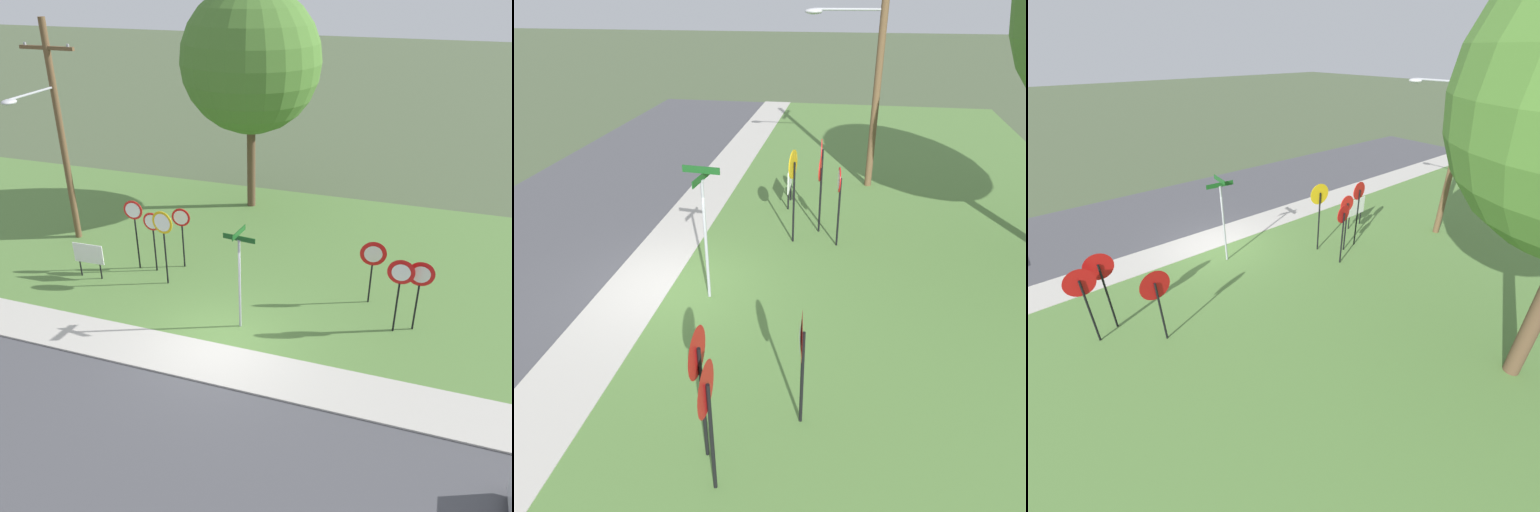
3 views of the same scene
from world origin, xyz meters
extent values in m
plane|color=#4C5B3D|center=(0.00, 0.00, 0.00)|extent=(160.00, 160.00, 0.00)
cube|color=#4C4C51|center=(0.00, -4.80, 0.01)|extent=(44.00, 6.40, 0.01)
cube|color=#BCB7AD|center=(0.00, -0.80, 0.03)|extent=(44.00, 1.60, 0.06)
cube|color=#567F3D|center=(0.00, 6.00, 0.02)|extent=(44.00, 12.00, 0.04)
cylinder|color=black|center=(-3.61, 3.22, 1.00)|extent=(0.06, 0.06, 1.93)
cylinder|color=red|center=(-3.61, 3.18, 1.92)|extent=(0.64, 0.05, 0.64)
cylinder|color=white|center=(-3.61, 3.17, 1.92)|extent=(0.50, 0.02, 0.50)
cylinder|color=black|center=(-2.81, 3.78, 1.02)|extent=(0.06, 0.06, 1.96)
cylinder|color=red|center=(-2.81, 3.74, 1.95)|extent=(0.64, 0.10, 0.64)
cylinder|color=white|center=(-2.81, 3.73, 1.95)|extent=(0.50, 0.06, 0.50)
cylinder|color=black|center=(-4.26, 3.19, 1.18)|extent=(0.06, 0.06, 2.27)
cylinder|color=red|center=(-4.26, 3.15, 2.26)|extent=(0.67, 0.08, 0.67)
cylinder|color=white|center=(-4.26, 3.14, 2.26)|extent=(0.52, 0.05, 0.52)
cylinder|color=black|center=(-2.85, 2.56, 1.19)|extent=(0.06, 0.06, 2.30)
cylinder|color=gold|center=(-2.85, 2.52, 2.28)|extent=(0.75, 0.14, 0.76)
cylinder|color=white|center=(-2.85, 2.50, 2.28)|extent=(0.59, 0.10, 0.59)
cylinder|color=black|center=(5.11, 2.45, 1.01)|extent=(0.06, 0.06, 1.94)
cone|color=red|center=(5.11, 2.41, 1.90)|extent=(0.76, 0.04, 0.76)
cone|color=silver|center=(5.11, 2.38, 1.90)|extent=(0.51, 0.02, 0.51)
cylinder|color=black|center=(4.58, 2.18, 1.07)|extent=(0.06, 0.06, 2.05)
cone|color=red|center=(4.58, 2.14, 2.02)|extent=(0.76, 0.04, 0.76)
cone|color=white|center=(4.58, 2.12, 2.02)|extent=(0.51, 0.02, 0.51)
cylinder|color=black|center=(3.68, 3.51, 0.94)|extent=(0.06, 0.06, 1.81)
cone|color=red|center=(3.68, 3.47, 1.77)|extent=(0.80, 0.12, 0.80)
cone|color=silver|center=(3.68, 3.45, 1.77)|extent=(0.54, 0.07, 0.54)
cylinder|color=#9EA0A8|center=(0.28, 1.01, 1.44)|extent=(0.07, 0.07, 2.80)
cylinder|color=#9EA0A8|center=(0.28, 1.01, 2.86)|extent=(0.09, 0.09, 0.03)
cube|color=#19511E|center=(0.28, 1.01, 2.92)|extent=(0.96, 0.11, 0.15)
cube|color=#19511E|center=(0.28, 1.01, 3.09)|extent=(0.10, 0.81, 0.15)
cylinder|color=brown|center=(-7.80, 4.67, 4.01)|extent=(0.24, 0.24, 7.94)
cube|color=brown|center=(-7.80, 4.67, 7.03)|extent=(2.10, 0.12, 0.12)
cylinder|color=gray|center=(-8.65, 4.67, 7.13)|extent=(0.09, 0.09, 0.10)
cylinder|color=gray|center=(-6.95, 4.67, 7.13)|extent=(0.09, 0.09, 0.10)
cylinder|color=#9EA0A8|center=(-7.80, 3.57, 5.76)|extent=(0.08, 2.20, 0.08)
ellipsoid|color=#B7B7BC|center=(-7.80, 2.47, 5.70)|extent=(0.40, 0.56, 0.18)
cylinder|color=black|center=(-5.89, 2.09, 0.32)|extent=(0.05, 0.05, 0.55)
cylinder|color=black|center=(-5.12, 2.12, 0.32)|extent=(0.05, 0.05, 0.55)
cube|color=white|center=(-5.51, 2.10, 0.94)|extent=(1.10, 0.06, 0.70)
cylinder|color=brown|center=(-2.38, 9.85, 2.39)|extent=(0.36, 0.36, 4.69)
sphere|color=#47752D|center=(-2.38, 9.85, 6.14)|extent=(5.63, 5.63, 5.63)
camera|label=1|loc=(4.81, -11.18, 9.32)|focal=37.67mm
camera|label=2|loc=(9.55, 3.98, 6.32)|focal=34.66mm
camera|label=3|loc=(5.64, 10.93, 6.82)|focal=24.58mm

